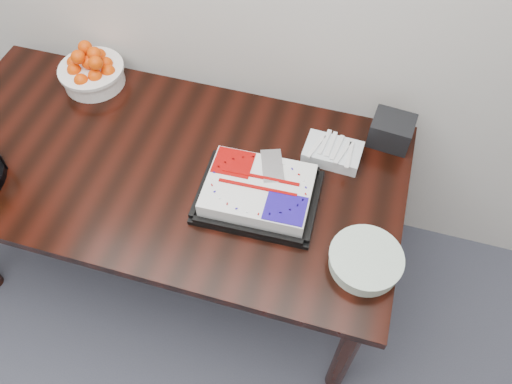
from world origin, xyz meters
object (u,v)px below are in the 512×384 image
(napkin_box, at_px, (391,131))
(cake_tray, at_px, (258,192))
(plate_stack, at_px, (365,261))
(table, at_px, (164,177))
(tangerine_bowl, at_px, (91,69))

(napkin_box, bearing_deg, cake_tray, -135.31)
(cake_tray, bearing_deg, plate_stack, -21.39)
(plate_stack, bearing_deg, cake_tray, 158.61)
(table, distance_m, cake_tray, 0.42)
(cake_tray, height_order, plate_stack, cake_tray)
(table, relative_size, napkin_box, 11.80)
(cake_tray, relative_size, napkin_box, 2.81)
(tangerine_bowl, relative_size, napkin_box, 1.76)
(tangerine_bowl, distance_m, napkin_box, 1.23)
(table, height_order, napkin_box, napkin_box)
(tangerine_bowl, xyz_separation_m, plate_stack, (1.22, -0.54, -0.04))
(cake_tray, bearing_deg, table, 172.59)
(napkin_box, bearing_deg, tangerine_bowl, -179.04)
(table, relative_size, tangerine_bowl, 6.71)
(tangerine_bowl, xyz_separation_m, napkin_box, (1.23, 0.02, -0.02))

